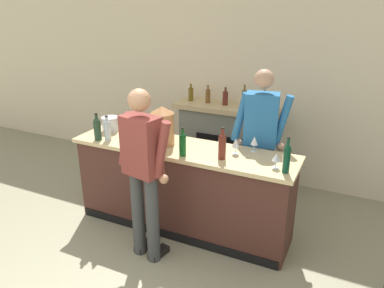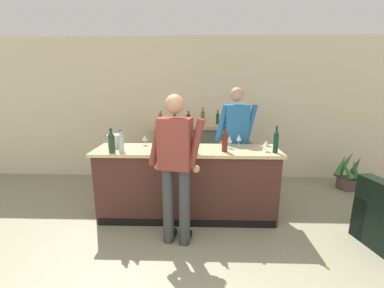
% 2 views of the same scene
% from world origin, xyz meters
% --- Properties ---
extents(wall_back_panel, '(12.00, 0.07, 2.75)m').
position_xyz_m(wall_back_panel, '(0.00, 3.67, 1.38)').
color(wall_back_panel, beige).
rests_on(wall_back_panel, ground_plane).
extents(bar_counter, '(2.53, 0.64, 1.02)m').
position_xyz_m(bar_counter, '(0.02, 1.98, 0.51)').
color(bar_counter, '#45251E').
rests_on(bar_counter, ground_plane).
extents(fireplace_stone, '(1.45, 0.52, 1.45)m').
position_xyz_m(fireplace_stone, '(-0.00, 3.41, 0.58)').
color(fireplace_stone, gray).
rests_on(fireplace_stone, ground_plane).
extents(person_customer, '(0.65, 0.36, 1.78)m').
position_xyz_m(person_customer, '(-0.07, 1.34, 0.99)').
color(person_customer, '#3A3D3C').
rests_on(person_customer, ground_plane).
extents(person_bartender, '(0.65, 0.36, 1.84)m').
position_xyz_m(person_bartender, '(0.75, 2.47, 1.02)').
color(person_bartender, '#36344B').
rests_on(person_bartender, ground_plane).
extents(copper_dispenser, '(0.26, 0.30, 0.43)m').
position_xyz_m(copper_dispenser, '(-0.21, 1.97, 1.23)').
color(copper_dispenser, '#AF7446').
rests_on(copper_dispenser, bar_counter).
extents(ice_bucket_steel, '(0.21, 0.21, 0.17)m').
position_xyz_m(ice_bucket_steel, '(-1.01, 2.09, 1.10)').
color(ice_bucket_steel, silver).
rests_on(ice_bucket_steel, bar_counter).
extents(wine_bottle_merlot_tall, '(0.07, 0.07, 0.34)m').
position_xyz_m(wine_bottle_merlot_tall, '(-0.26, 2.19, 1.17)').
color(wine_bottle_merlot_tall, '#153B1D').
rests_on(wine_bottle_merlot_tall, bar_counter).
extents(wine_bottle_port_short, '(0.07, 0.07, 0.29)m').
position_xyz_m(wine_bottle_port_short, '(-0.83, 1.80, 1.15)').
color(wine_bottle_port_short, '#A4B8BF').
rests_on(wine_bottle_port_short, bar_counter).
extents(wine_bottle_riesling_slim, '(0.08, 0.08, 0.33)m').
position_xyz_m(wine_bottle_riesling_slim, '(0.53, 1.87, 1.16)').
color(wine_bottle_riesling_slim, '#582117').
rests_on(wine_bottle_riesling_slim, bar_counter).
extents(wine_bottle_chardonnay_pale, '(0.07, 0.07, 0.30)m').
position_xyz_m(wine_bottle_chardonnay_pale, '(0.14, 1.77, 1.15)').
color(wine_bottle_chardonnay_pale, '#0D4A1A').
rests_on(wine_bottle_chardonnay_pale, bar_counter).
extents(wine_bottle_burgundy_dark, '(0.08, 0.08, 0.32)m').
position_xyz_m(wine_bottle_burgundy_dark, '(-0.94, 1.77, 1.16)').
color(wine_bottle_burgundy_dark, '#203A26').
rests_on(wine_bottle_burgundy_dark, bar_counter).
extents(wine_bottle_cabernet_heavy, '(0.06, 0.06, 0.35)m').
position_xyz_m(wine_bottle_cabernet_heavy, '(1.18, 1.82, 1.17)').
color(wine_bottle_cabernet_heavy, '#083823').
rests_on(wine_bottle_cabernet_heavy, bar_counter).
extents(wine_glass_by_dispenser, '(0.07, 0.07, 0.17)m').
position_xyz_m(wine_glass_by_dispenser, '(0.61, 2.04, 1.13)').
color(wine_glass_by_dispenser, silver).
rests_on(wine_glass_by_dispenser, bar_counter).
extents(wine_glass_mid_counter, '(0.08, 0.08, 0.15)m').
position_xyz_m(wine_glass_mid_counter, '(-0.60, 2.16, 1.12)').
color(wine_glass_mid_counter, silver).
rests_on(wine_glass_mid_counter, bar_counter).
extents(wine_glass_front_left, '(0.08, 0.08, 0.15)m').
position_xyz_m(wine_glass_front_left, '(1.07, 1.88, 1.12)').
color(wine_glass_front_left, silver).
rests_on(wine_glass_front_left, bar_counter).
extents(wine_glass_front_right, '(0.08, 0.08, 0.16)m').
position_xyz_m(wine_glass_front_right, '(0.76, 2.20, 1.13)').
color(wine_glass_front_right, silver).
rests_on(wine_glass_front_right, bar_counter).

